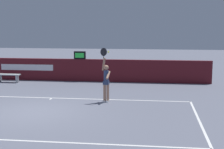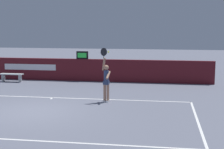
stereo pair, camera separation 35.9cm
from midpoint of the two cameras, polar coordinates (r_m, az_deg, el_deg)
ground_plane at (r=13.32m, az=-12.27°, el=-5.97°), size 60.00×60.00×0.00m
court_lines at (r=12.96m, az=-12.89°, el=-6.39°), size 12.20×5.53×0.00m
back_wall at (r=19.55m, az=-5.34°, el=0.78°), size 15.27×0.22×1.26m
speed_display at (r=19.37m, az=-4.47°, el=3.25°), size 0.66×0.16×0.44m
tennis_player at (r=14.25m, az=-0.27°, el=-0.93°), size 0.43×0.47×2.30m
tennis_ball at (r=13.97m, az=0.12°, el=3.81°), size 0.07×0.07×0.07m
courtside_bench_near at (r=19.91m, az=-15.98°, el=-0.20°), size 1.33×0.38×0.47m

